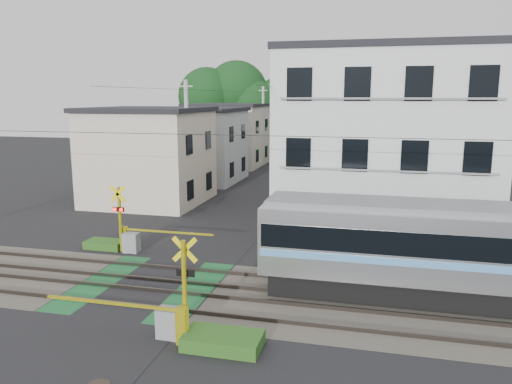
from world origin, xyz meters
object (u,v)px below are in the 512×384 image
(crossing_signal_near, at_px, (171,316))
(apartment_block, at_px, (384,144))
(crossing_signal_far, at_px, (130,237))
(pedestrian, at_px, (305,158))

(crossing_signal_near, xyz_separation_m, apartment_block, (5.91, 13.15, 3.94))
(crossing_signal_far, distance_m, apartment_block, 13.14)
(crossing_signal_far, height_order, pedestrian, crossing_signal_far)
(crossing_signal_far, xyz_separation_m, pedestrian, (3.61, 30.31, 0.17))
(crossing_signal_near, relative_size, apartment_block, 0.46)
(apartment_block, height_order, pedestrian, apartment_block)
(crossing_signal_near, height_order, pedestrian, crossing_signal_near)
(crossing_signal_near, xyz_separation_m, crossing_signal_far, (-5.17, 7.31, 0.00))
(apartment_block, xyz_separation_m, pedestrian, (-7.48, 24.47, -3.77))
(crossing_signal_near, bearing_deg, pedestrian, 92.38)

